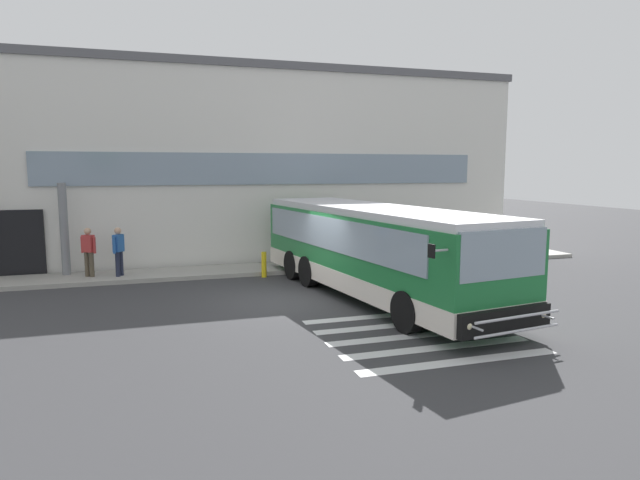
{
  "coord_description": "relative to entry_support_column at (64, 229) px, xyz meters",
  "views": [
    {
      "loc": [
        -3.84,
        -15.12,
        3.81
      ],
      "look_at": [
        1.54,
        1.72,
        1.5
      ],
      "focal_mm": 30.76,
      "sensor_mm": 36.0,
      "label": 1
    }
  ],
  "objects": [
    {
      "name": "entry_support_column",
      "position": [
        0.0,
        0.0,
        0.0
      ],
      "size": [
        0.28,
        0.28,
        3.18
      ],
      "primitive_type": "cylinder",
      "color": "slate",
      "rests_on": "boarding_curb"
    },
    {
      "name": "passenger_by_doorway",
      "position": [
        1.77,
        -0.82,
        -0.66
      ],
      "size": [
        0.38,
        0.52,
        1.68
      ],
      "color": "#1E2338",
      "rests_on": "boarding_curb"
    },
    {
      "name": "bay_paint_stripes",
      "position": [
        8.54,
        -9.6,
        -1.74
      ],
      "size": [
        4.4,
        3.96,
        0.01
      ],
      "color": "silver",
      "rests_on": "ground"
    },
    {
      "name": "ground_plane",
      "position": [
        6.54,
        -5.4,
        -1.75
      ],
      "size": [
        80.0,
        90.0,
        0.02
      ],
      "primitive_type": "cube",
      "color": "#353538",
      "rests_on": "ground"
    },
    {
      "name": "terminal_building",
      "position": [
        5.84,
        6.25,
        2.21
      ],
      "size": [
        25.1,
        13.8,
        7.91
      ],
      "color": "silver",
      "rests_on": "ground"
    },
    {
      "name": "safety_bollard_yellow",
      "position": [
        6.6,
        -1.8,
        -1.29
      ],
      "size": [
        0.18,
        0.18,
        0.9
      ],
      "primitive_type": "cylinder",
      "color": "yellow",
      "rests_on": "ground"
    },
    {
      "name": "boarding_curb",
      "position": [
        6.54,
        -0.6,
        -1.66
      ],
      "size": [
        27.3,
        2.0,
        0.15
      ],
      "primitive_type": "cube",
      "color": "#9E9B93",
      "rests_on": "ground"
    },
    {
      "name": "passenger_near_column",
      "position": [
        0.8,
        -0.64,
        -0.66
      ],
      "size": [
        0.5,
        0.4,
        1.68
      ],
      "color": "#4C4233",
      "rests_on": "boarding_curb"
    },
    {
      "name": "bus_main_foreground",
      "position": [
        9.11,
        -5.71,
        -0.41
      ],
      "size": [
        4.0,
        11.33,
        2.7
      ],
      "color": "#1E7238",
      "rests_on": "ground"
    }
  ]
}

